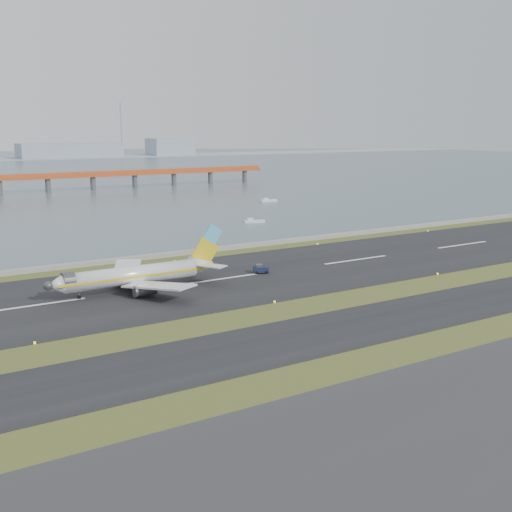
# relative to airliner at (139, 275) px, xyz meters

# --- Properties ---
(ground) EXTENTS (1000.00, 1000.00, 0.00)m
(ground) POSITION_rel_airliner_xyz_m (18.56, -30.07, -3.46)
(ground) COLOR #394D1B
(ground) RESTS_ON ground
(taxiway_strip) EXTENTS (1000.00, 18.00, 0.10)m
(taxiway_strip) POSITION_rel_airliner_xyz_m (18.56, -42.07, -3.41)
(taxiway_strip) COLOR black
(taxiway_strip) RESTS_ON ground
(runway_strip) EXTENTS (1000.00, 45.00, 0.10)m
(runway_strip) POSITION_rel_airliner_xyz_m (18.56, -0.07, -3.41)
(runway_strip) COLOR black
(runway_strip) RESTS_ON ground
(seawall) EXTENTS (1000.00, 2.50, 1.00)m
(seawall) POSITION_rel_airliner_xyz_m (18.56, 29.93, -2.96)
(seawall) COLOR gray
(seawall) RESTS_ON ground
(red_pier) EXTENTS (260.00, 5.00, 10.20)m
(red_pier) POSITION_rel_airliner_xyz_m (38.56, 219.93, 3.82)
(red_pier) COLOR #B3481E
(red_pier) RESTS_ON ground
(airliner) EXTENTS (38.52, 32.89, 12.80)m
(airliner) POSITION_rel_airliner_xyz_m (0.00, 0.00, 0.00)
(airliner) COLOR silver
(airliner) RESTS_ON ground
(pushback_tug) EXTENTS (3.85, 3.04, 2.16)m
(pushback_tug) POSITION_rel_airliner_xyz_m (29.88, 0.16, -2.41)
(pushback_tug) COLOR #131A35
(pushback_tug) RESTS_ON ground
(workboat_near) EXTENTS (7.65, 4.81, 1.78)m
(workboat_near) POSITION_rel_airliner_xyz_m (70.98, 68.84, -2.90)
(workboat_near) COLOR silver
(workboat_near) RESTS_ON ground
(workboat_far) EXTENTS (8.10, 2.91, 1.94)m
(workboat_far) POSITION_rel_airliner_xyz_m (110.50, 120.21, -2.84)
(workboat_far) COLOR silver
(workboat_far) RESTS_ON ground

